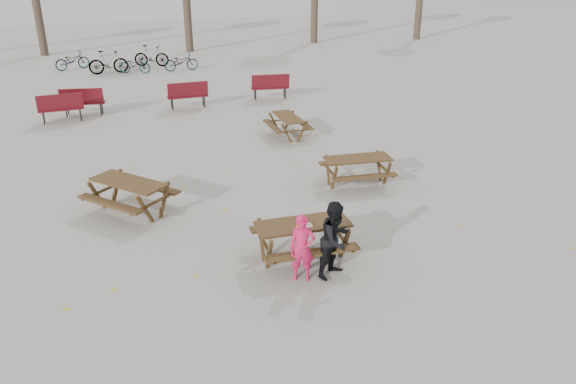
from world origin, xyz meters
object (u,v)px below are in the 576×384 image
object	(u,v)px
adult	(336,239)
picnic_table_far	(288,126)
food_tray	(307,226)
child	(302,248)
soda_bottle	(298,224)
main_picnic_table	(303,232)
picnic_table_east	(357,171)
picnic_table_north	(130,197)

from	to	relation	value
adult	picnic_table_far	world-z (taller)	adult
food_tray	child	size ratio (longest dim) A/B	0.14
food_tray	soda_bottle	bearing A→B (deg)	177.03
food_tray	picnic_table_far	distance (m)	7.90
food_tray	adult	bearing A→B (deg)	-57.39
main_picnic_table	food_tray	size ratio (longest dim) A/B	10.00
soda_bottle	picnic_table_east	world-z (taller)	soda_bottle
soda_bottle	picnic_table_north	world-z (taller)	soda_bottle
picnic_table_north	main_picnic_table	bearing A→B (deg)	2.50
main_picnic_table	child	bearing A→B (deg)	-108.85
child	adult	world-z (taller)	adult
adult	picnic_table_far	xyz separation A→B (m)	(1.53, 8.22, -0.41)
adult	picnic_table_far	size ratio (longest dim) A/B	0.96
picnic_table_north	child	bearing A→B (deg)	-5.43
food_tray	picnic_table_north	world-z (taller)	food_tray
soda_bottle	picnic_table_north	bearing A→B (deg)	132.41
child	picnic_table_east	distance (m)	4.74
adult	picnic_table_far	distance (m)	8.37
main_picnic_table	adult	world-z (taller)	adult
child	picnic_table_north	distance (m)	4.78
picnic_table_east	picnic_table_north	bearing A→B (deg)	-175.77
main_picnic_table	food_tray	distance (m)	0.26
child	adult	distance (m)	0.64
picnic_table_east	picnic_table_north	xyz separation A→B (m)	(-5.61, -0.07, 0.03)
main_picnic_table	picnic_table_north	xyz separation A→B (m)	(-3.12, 3.11, -0.20)
child	picnic_table_east	world-z (taller)	child
soda_bottle	picnic_table_far	size ratio (longest dim) A/B	0.11
main_picnic_table	food_tray	world-z (taller)	food_tray
picnic_table_north	picnic_table_east	bearing A→B (deg)	48.11
picnic_table_north	soda_bottle	bearing A→B (deg)	-0.24
adult	picnic_table_east	xyz separation A→B (m)	(2.10, 3.90, -0.38)
adult	picnic_table_far	bearing A→B (deg)	46.69
child	adult	xyz separation A→B (m)	(0.63, -0.03, 0.10)
soda_bottle	adult	bearing A→B (deg)	-46.52
food_tray	picnic_table_north	size ratio (longest dim) A/B	0.10
child	picnic_table_east	xyz separation A→B (m)	(2.73, 3.87, -0.28)
adult	soda_bottle	bearing A→B (deg)	100.74
adult	picnic_table_north	xyz separation A→B (m)	(-3.52, 3.83, -0.35)
child	picnic_table_far	distance (m)	8.48
soda_bottle	picnic_table_far	xyz separation A→B (m)	(2.08, 7.65, -0.52)
food_tray	soda_bottle	size ratio (longest dim) A/B	1.06
soda_bottle	picnic_table_north	xyz separation A→B (m)	(-2.97, 3.25, -0.46)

